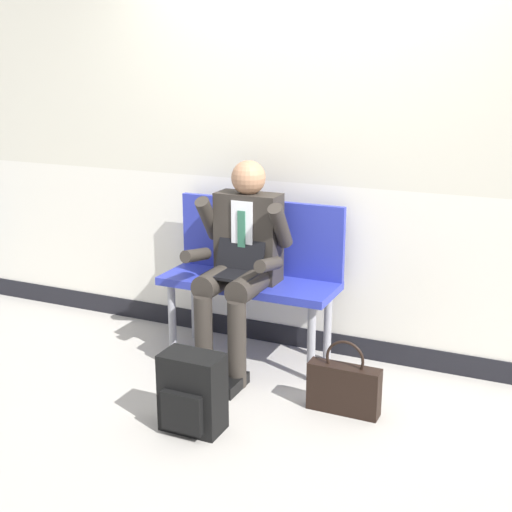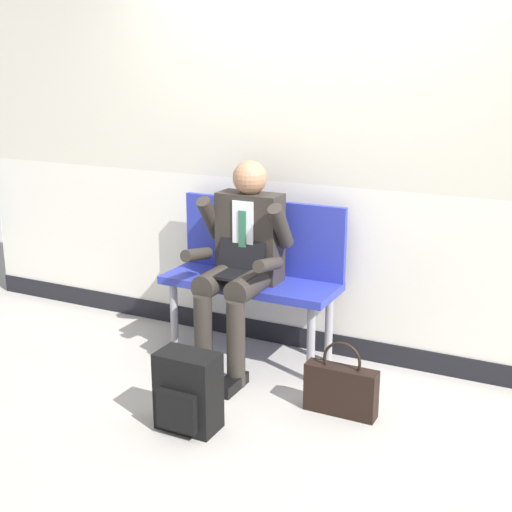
# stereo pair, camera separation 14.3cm
# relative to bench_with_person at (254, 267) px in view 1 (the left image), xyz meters

# --- Properties ---
(ground_plane) EXTENTS (18.00, 18.00, 0.00)m
(ground_plane) POSITION_rel_bench_with_person_xyz_m (0.28, -0.51, -0.59)
(ground_plane) COLOR #9E9991
(station_wall) EXTENTS (5.40, 0.14, 2.71)m
(station_wall) POSITION_rel_bench_with_person_xyz_m (0.28, 0.27, 0.75)
(station_wall) COLOR beige
(station_wall) RESTS_ON ground
(bench_with_person) EXTENTS (1.12, 0.42, 1.00)m
(bench_with_person) POSITION_rel_bench_with_person_xyz_m (0.00, 0.00, 0.00)
(bench_with_person) COLOR #28339E
(bench_with_person) RESTS_ON ground
(person_seated) EXTENTS (0.57, 0.70, 1.28)m
(person_seated) POSITION_rel_bench_with_person_xyz_m (0.00, -0.21, 0.10)
(person_seated) COLOR #2D2823
(person_seated) RESTS_ON ground
(backpack) EXTENTS (0.32, 0.23, 0.42)m
(backpack) POSITION_rel_bench_with_person_xyz_m (0.12, -1.03, -0.39)
(backpack) COLOR black
(backpack) RESTS_ON ground
(handbag) EXTENTS (0.40, 0.10, 0.42)m
(handbag) POSITION_rel_bench_with_person_xyz_m (0.78, -0.52, -0.44)
(handbag) COLOR black
(handbag) RESTS_ON ground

